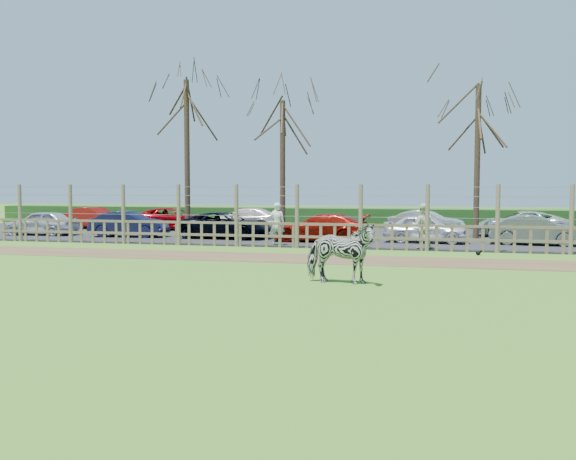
% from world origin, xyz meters
% --- Properties ---
extents(ground, '(120.00, 120.00, 0.00)m').
position_xyz_m(ground, '(0.00, 0.00, 0.00)').
color(ground, '#6C9C3C').
rests_on(ground, ground).
extents(dirt_strip, '(34.00, 2.80, 0.01)m').
position_xyz_m(dirt_strip, '(0.00, 4.50, 0.01)').
color(dirt_strip, brown).
rests_on(dirt_strip, ground).
extents(asphalt, '(44.00, 13.00, 0.04)m').
position_xyz_m(asphalt, '(0.00, 14.50, 0.02)').
color(asphalt, '#232326').
rests_on(asphalt, ground).
extents(hedge, '(46.00, 2.00, 1.10)m').
position_xyz_m(hedge, '(0.00, 21.50, 0.55)').
color(hedge, '#1E4716').
rests_on(hedge, ground).
extents(fence, '(30.16, 0.16, 2.50)m').
position_xyz_m(fence, '(0.00, 8.00, 0.80)').
color(fence, brown).
rests_on(fence, ground).
extents(tree_left, '(4.80, 4.80, 7.88)m').
position_xyz_m(tree_left, '(-6.50, 12.50, 5.62)').
color(tree_left, '#3D2B1E').
rests_on(tree_left, ground).
extents(tree_mid, '(4.80, 4.80, 6.83)m').
position_xyz_m(tree_mid, '(-2.00, 13.50, 4.87)').
color(tree_mid, '#3D2B1E').
rests_on(tree_mid, ground).
extents(tree_right, '(4.80, 4.80, 7.35)m').
position_xyz_m(tree_right, '(7.00, 14.00, 5.24)').
color(tree_right, '#3D2B1E').
rests_on(tree_right, ground).
extents(zebra, '(1.91, 0.99, 1.56)m').
position_xyz_m(zebra, '(3.13, -0.64, 0.78)').
color(zebra, gray).
rests_on(zebra, ground).
extents(visitor_a, '(0.63, 0.42, 1.72)m').
position_xyz_m(visitor_a, '(-0.99, 8.65, 0.90)').
color(visitor_a, silver).
rests_on(visitor_a, asphalt).
extents(visitor_b, '(0.86, 0.68, 1.72)m').
position_xyz_m(visitor_b, '(4.82, 8.49, 0.90)').
color(visitor_b, beige).
rests_on(visitor_b, asphalt).
extents(crow, '(0.23, 0.17, 0.19)m').
position_xyz_m(crow, '(6.81, 7.00, 0.09)').
color(crow, black).
rests_on(crow, ground).
extents(car_0, '(3.62, 1.70, 1.20)m').
position_xyz_m(car_0, '(-13.52, 10.93, 0.64)').
color(car_0, '#B4B9C9').
rests_on(car_0, asphalt).
extents(car_1, '(3.73, 1.53, 1.20)m').
position_xyz_m(car_1, '(-8.83, 10.99, 0.64)').
color(car_1, '#151740').
rests_on(car_1, asphalt).
extents(car_2, '(4.46, 2.33, 1.20)m').
position_xyz_m(car_2, '(-4.12, 11.27, 0.64)').
color(car_2, black).
rests_on(car_2, asphalt).
extents(car_3, '(4.18, 1.79, 1.20)m').
position_xyz_m(car_3, '(0.42, 10.62, 0.64)').
color(car_3, '#951108').
rests_on(car_3, asphalt).
extents(car_4, '(3.64, 1.73, 1.20)m').
position_xyz_m(car_4, '(4.86, 11.17, 0.64)').
color(car_4, silver).
rests_on(car_4, asphalt).
extents(car_5, '(3.76, 1.68, 1.20)m').
position_xyz_m(car_5, '(9.25, 11.26, 0.64)').
color(car_5, slate).
rests_on(car_5, asphalt).
extents(car_7, '(3.78, 1.76, 1.20)m').
position_xyz_m(car_7, '(-13.39, 15.66, 0.64)').
color(car_7, maroon).
rests_on(car_7, asphalt).
extents(car_8, '(4.42, 2.23, 1.20)m').
position_xyz_m(car_8, '(-8.81, 15.94, 0.64)').
color(car_8, '#950209').
rests_on(car_8, asphalt).
extents(car_9, '(4.20, 1.86, 1.20)m').
position_xyz_m(car_9, '(-4.90, 16.36, 0.64)').
color(car_9, silver).
rests_on(car_9, asphalt).
extents(car_11, '(3.78, 1.76, 1.20)m').
position_xyz_m(car_11, '(4.73, 15.63, 0.64)').
color(car_11, '#AFC5B8').
rests_on(car_11, asphalt).
extents(car_12, '(4.37, 2.10, 1.20)m').
position_xyz_m(car_12, '(9.16, 15.69, 0.64)').
color(car_12, '#B7C4B8').
rests_on(car_12, asphalt).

